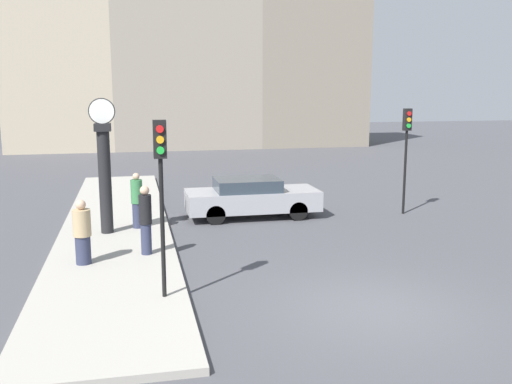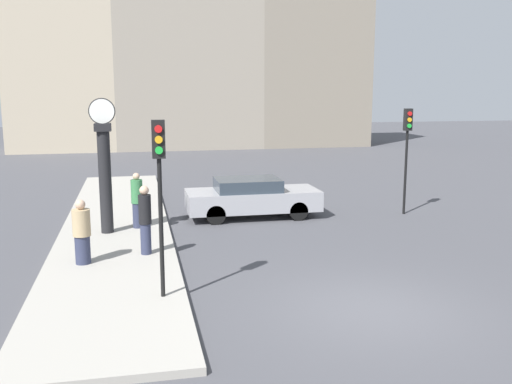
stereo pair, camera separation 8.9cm
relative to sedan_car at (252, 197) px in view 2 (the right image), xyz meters
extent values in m
plane|color=#47474C|center=(0.67, -8.75, -0.70)|extent=(120.00, 120.00, 0.00)
cube|color=#A39E93|center=(-4.56, -0.66, -0.63)|extent=(3.26, 20.18, 0.15)
cube|color=#B7A88E|center=(-8.77, 24.20, 7.40)|extent=(7.32, 5.00, 16.22)
cube|color=gray|center=(0.15, 24.20, 5.39)|extent=(10.52, 5.00, 12.19)
cube|color=gray|center=(9.60, 24.20, 5.61)|extent=(8.36, 5.00, 12.63)
cube|color=#9E9EA3|center=(0.04, 0.00, -0.09)|extent=(4.54, 1.84, 0.68)
cube|color=#2D3842|center=(-0.15, 0.00, 0.45)|extent=(2.18, 1.66, 0.41)
cylinder|color=black|center=(1.44, 0.81, -0.38)|extent=(0.64, 0.22, 0.64)
cylinder|color=black|center=(1.44, -0.81, -0.38)|extent=(0.64, 0.22, 0.64)
cylinder|color=black|center=(-1.37, 0.81, -0.38)|extent=(0.64, 0.22, 0.64)
cylinder|color=black|center=(-1.37, -0.81, -0.38)|extent=(0.64, 0.22, 0.64)
cylinder|color=black|center=(-3.43, -7.50, 0.89)|extent=(0.09, 0.09, 2.89)
cube|color=black|center=(-3.43, -7.50, 2.72)|extent=(0.26, 0.20, 0.76)
cylinder|color=red|center=(-3.43, -7.62, 2.93)|extent=(0.15, 0.04, 0.15)
cylinder|color=orange|center=(-3.43, -7.62, 2.72)|extent=(0.15, 0.04, 0.15)
cylinder|color=green|center=(-3.43, -7.62, 2.51)|extent=(0.15, 0.04, 0.15)
cylinder|color=black|center=(5.41, -0.63, 0.78)|extent=(0.09, 0.09, 2.96)
cube|color=black|center=(5.41, -0.63, 2.64)|extent=(0.26, 0.20, 0.76)
cylinder|color=red|center=(5.41, -0.75, 2.85)|extent=(0.15, 0.04, 0.15)
cylinder|color=orange|center=(5.41, -0.75, 2.64)|extent=(0.15, 0.04, 0.15)
cylinder|color=green|center=(5.41, -0.75, 2.43)|extent=(0.15, 0.04, 0.15)
cylinder|color=black|center=(-4.78, -1.75, 0.96)|extent=(0.37, 0.37, 3.04)
cube|color=black|center=(-4.78, -1.75, 2.59)|extent=(0.48, 0.48, 0.22)
cylinder|color=black|center=(-4.78, -1.75, 3.05)|extent=(0.76, 0.04, 0.76)
cylinder|color=white|center=(-4.78, -1.75, 3.05)|extent=(0.71, 0.06, 0.71)
cylinder|color=#2D334C|center=(-3.70, -4.29, -0.15)|extent=(0.28, 0.28, 0.81)
cylinder|color=black|center=(-3.70, -4.29, 0.63)|extent=(0.32, 0.32, 0.76)
sphere|color=tan|center=(-3.70, -4.29, 1.13)|extent=(0.24, 0.24, 0.24)
cylinder|color=#2D334C|center=(-3.88, -1.33, -0.17)|extent=(0.30, 0.30, 0.78)
cylinder|color=#387A47|center=(-3.88, -1.33, 0.58)|extent=(0.35, 0.35, 0.73)
sphere|color=tan|center=(-3.88, -1.33, 1.05)|extent=(0.21, 0.21, 0.21)
cylinder|color=#2D334C|center=(-5.24, -4.80, -0.20)|extent=(0.37, 0.37, 0.71)
cylinder|color=tan|center=(-5.24, -4.80, 0.48)|extent=(0.44, 0.44, 0.66)
sphere|color=tan|center=(-5.24, -4.80, 0.93)|extent=(0.24, 0.24, 0.24)
camera|label=1|loc=(-3.98, -18.92, 3.71)|focal=40.00mm
camera|label=2|loc=(-3.89, -18.94, 3.71)|focal=40.00mm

